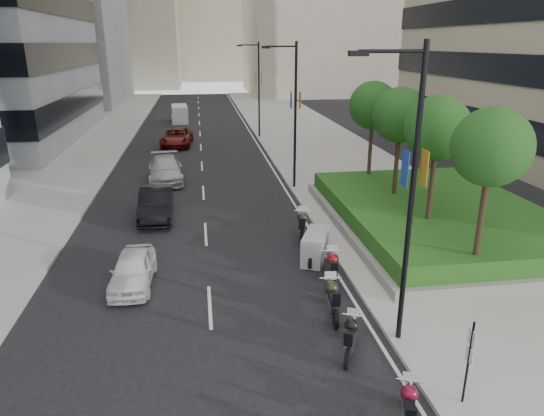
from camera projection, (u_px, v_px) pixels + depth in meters
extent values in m
plane|color=black|center=(267.00, 374.00, 13.72)|extent=(160.00, 160.00, 0.00)
cube|color=#9E9B93|center=(320.00, 147.00, 43.03)|extent=(10.00, 100.00, 0.15)
cube|color=#9E9B93|center=(73.00, 155.00, 40.07)|extent=(8.00, 100.00, 0.15)
cube|color=silver|center=(261.00, 150.00, 42.31)|extent=(0.12, 100.00, 0.01)
cube|color=silver|center=(201.00, 152.00, 41.57)|extent=(0.12, 100.00, 0.01)
cube|color=#B7AD93|center=(112.00, 1.00, 99.23)|extent=(26.00, 24.00, 34.00)
cube|color=#B7AD93|center=(207.00, 0.00, 120.12)|extent=(30.00, 24.00, 38.00)
cube|color=gray|center=(436.00, 222.00, 24.37)|extent=(10.00, 14.00, 0.40)
cube|color=#144714|center=(437.00, 211.00, 24.18)|extent=(9.40, 13.40, 0.80)
cylinder|color=#332319|center=(480.00, 225.00, 17.84)|extent=(0.22, 0.22, 4.00)
sphere|color=#254515|center=(492.00, 147.00, 16.90)|extent=(2.80, 2.80, 2.80)
cylinder|color=#332319|center=(431.00, 193.00, 21.58)|extent=(0.22, 0.22, 4.00)
sphere|color=#254515|center=(438.00, 128.00, 20.64)|extent=(2.80, 2.80, 2.80)
cylinder|color=#332319|center=(396.00, 171.00, 25.32)|extent=(0.22, 0.22, 4.00)
sphere|color=#254515|center=(400.00, 115.00, 24.38)|extent=(2.80, 2.80, 2.80)
cylinder|color=#332319|center=(370.00, 154.00, 29.06)|extent=(0.22, 0.22, 4.00)
sphere|color=#254515|center=(373.00, 105.00, 28.12)|extent=(2.80, 2.80, 2.80)
cylinder|color=black|center=(411.00, 206.00, 13.80)|extent=(0.16, 0.16, 9.00)
cylinder|color=black|center=(393.00, 51.00, 12.32)|extent=(1.80, 0.10, 0.10)
cube|color=black|center=(359.00, 53.00, 12.21)|extent=(0.50, 0.22, 0.14)
cube|color=orange|center=(424.00, 168.00, 13.49)|extent=(0.02, 0.45, 1.00)
cube|color=navy|center=(405.00, 169.00, 13.41)|extent=(0.02, 0.45, 1.00)
cylinder|color=black|center=(295.00, 118.00, 29.71)|extent=(0.16, 0.16, 9.00)
cylinder|color=black|center=(281.00, 46.00, 28.22)|extent=(1.80, 0.10, 0.10)
cube|color=black|center=(266.00, 47.00, 28.11)|extent=(0.50, 0.22, 0.14)
cube|color=orange|center=(300.00, 100.00, 29.39)|extent=(0.02, 0.45, 1.00)
cube|color=navy|center=(291.00, 100.00, 29.31)|extent=(0.02, 0.45, 1.00)
cylinder|color=black|center=(259.00, 91.00, 46.55)|extent=(0.16, 0.16, 9.00)
cylinder|color=black|center=(249.00, 45.00, 45.06)|extent=(1.80, 0.10, 0.10)
cube|color=black|center=(239.00, 45.00, 44.95)|extent=(0.50, 0.22, 0.14)
cube|color=orange|center=(262.00, 79.00, 46.23)|extent=(0.02, 0.45, 1.00)
cube|color=navy|center=(256.00, 79.00, 46.15)|extent=(0.02, 0.45, 1.00)
cylinder|color=black|center=(468.00, 365.00, 12.12)|extent=(0.06, 0.06, 2.50)
cube|color=silver|center=(472.00, 338.00, 11.86)|extent=(0.02, 0.32, 0.42)
cube|color=silver|center=(469.00, 355.00, 12.02)|extent=(0.02, 0.32, 0.42)
cylinder|color=black|center=(407.00, 397.00, 12.43)|extent=(0.31, 0.56, 0.56)
cube|color=silver|center=(408.00, 413.00, 11.68)|extent=(0.54, 0.81, 0.38)
sphere|color=maroon|center=(409.00, 394.00, 11.84)|extent=(0.43, 0.43, 0.43)
cube|color=black|center=(410.00, 412.00, 11.34)|extent=(0.49, 0.72, 0.14)
cylinder|color=silver|center=(410.00, 380.00, 12.00)|extent=(0.63, 0.29, 0.05)
cylinder|color=black|center=(347.00, 359.00, 13.92)|extent=(0.34, 0.57, 0.57)
cylinder|color=black|center=(353.00, 331.00, 15.27)|extent=(0.34, 0.57, 0.57)
cube|color=silver|center=(350.00, 341.00, 14.50)|extent=(0.57, 0.83, 0.39)
sphere|color=black|center=(352.00, 325.00, 14.66)|extent=(0.44, 0.44, 0.44)
cube|color=black|center=(349.00, 338.00, 14.15)|extent=(0.52, 0.74, 0.15)
cylinder|color=silver|center=(353.00, 315.00, 14.83)|extent=(0.64, 0.32, 0.05)
cylinder|color=black|center=(336.00, 319.00, 15.86)|extent=(0.20, 0.65, 0.64)
cylinder|color=black|center=(329.00, 295.00, 17.42)|extent=(0.20, 0.65, 0.64)
cube|color=silver|center=(332.00, 303.00, 16.54)|extent=(0.41, 0.90, 0.43)
sphere|color=#292716|center=(331.00, 288.00, 16.73)|extent=(0.49, 0.49, 0.49)
cube|color=black|center=(334.00, 299.00, 16.14)|extent=(0.38, 0.80, 0.16)
cylinder|color=silver|center=(331.00, 278.00, 16.92)|extent=(0.76, 0.14, 0.05)
cylinder|color=black|center=(334.00, 286.00, 18.01)|extent=(0.26, 0.66, 0.65)
cylinder|color=black|center=(331.00, 267.00, 19.58)|extent=(0.26, 0.66, 0.65)
cube|color=silver|center=(333.00, 272.00, 18.69)|extent=(0.49, 0.93, 0.44)
sphere|color=maroon|center=(332.00, 259.00, 18.89)|extent=(0.50, 0.50, 0.50)
cube|color=black|center=(333.00, 268.00, 18.29)|extent=(0.45, 0.82, 0.17)
cylinder|color=silver|center=(332.00, 251.00, 19.08)|extent=(0.76, 0.21, 0.05)
cylinder|color=black|center=(311.00, 261.00, 20.09)|extent=(0.36, 0.61, 0.62)
cylinder|color=black|center=(318.00, 247.00, 21.54)|extent=(0.36, 0.61, 0.62)
cube|color=gray|center=(315.00, 246.00, 20.71)|extent=(1.62, 2.26, 1.24)
cylinder|color=black|center=(301.00, 239.00, 22.31)|extent=(0.29, 0.69, 0.68)
cylinder|color=black|center=(303.00, 225.00, 23.96)|extent=(0.29, 0.69, 0.68)
cube|color=silver|center=(302.00, 229.00, 23.02)|extent=(0.54, 0.98, 0.46)
sphere|color=black|center=(303.00, 218.00, 23.23)|extent=(0.53, 0.53, 0.53)
cube|color=black|center=(302.00, 224.00, 22.60)|extent=(0.49, 0.87, 0.18)
cylinder|color=silver|center=(303.00, 211.00, 23.43)|extent=(0.80, 0.25, 0.05)
imported|color=white|center=(133.00, 270.00, 18.60)|extent=(1.66, 3.85, 1.29)
imported|color=black|center=(156.00, 203.00, 25.80)|extent=(1.76, 4.81, 1.58)
imported|color=#ADADAF|center=(166.00, 169.00, 32.71)|extent=(2.61, 5.59, 1.58)
imported|color=#5A0F0A|center=(177.00, 137.00, 43.96)|extent=(2.98, 5.73, 1.54)
cube|color=white|center=(180.00, 114.00, 57.03)|extent=(2.04, 4.66, 1.91)
cube|color=white|center=(180.00, 120.00, 55.56)|extent=(1.80, 1.21, 1.00)
cylinder|color=black|center=(173.00, 122.00, 55.60)|extent=(0.23, 0.64, 0.64)
cylinder|color=black|center=(186.00, 121.00, 55.80)|extent=(0.23, 0.64, 0.64)
cylinder|color=black|center=(174.00, 118.00, 58.49)|extent=(0.23, 0.64, 0.64)
cylinder|color=black|center=(187.00, 117.00, 58.70)|extent=(0.23, 0.64, 0.64)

